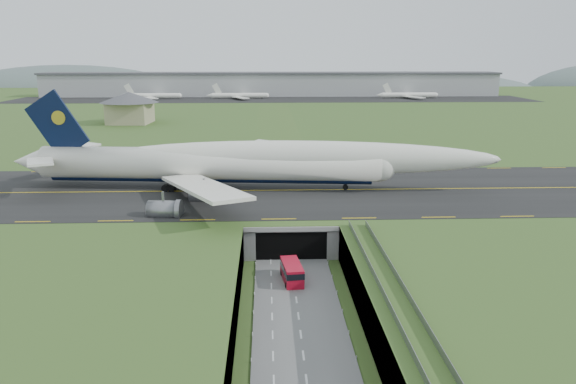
{
  "coord_description": "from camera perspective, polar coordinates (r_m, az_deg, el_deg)",
  "views": [
    {
      "loc": [
        -4.05,
        -81.1,
        34.13
      ],
      "look_at": [
        -0.1,
        20.0,
        8.99
      ],
      "focal_mm": 35.0,
      "sensor_mm": 36.0,
      "label": 1
    }
  ],
  "objects": [
    {
      "name": "service_building",
      "position": [
        239.63,
        -15.79,
        8.52
      ],
      "size": [
        24.89,
        24.89,
        12.79
      ],
      "rotation": [
        0.0,
        0.0,
        -0.06
      ],
      "color": "tan",
      "rests_on": "ground"
    },
    {
      "name": "distant_hills",
      "position": [
        517.07,
        5.45,
        9.67
      ],
      "size": [
        700.0,
        91.0,
        60.0
      ],
      "color": "slate",
      "rests_on": "ground"
    },
    {
      "name": "trench_road",
      "position": [
        81.19,
        0.84,
        -10.83
      ],
      "size": [
        12.0,
        75.0,
        0.2
      ],
      "primitive_type": "cube",
      "color": "slate",
      "rests_on": "ground"
    },
    {
      "name": "jumbo_jet",
      "position": [
        118.18,
        -4.44,
        3.01
      ],
      "size": [
        102.98,
        64.43,
        21.41
      ],
      "rotation": [
        0.0,
        0.0,
        -0.1
      ],
      "color": "white",
      "rests_on": "ground"
    },
    {
      "name": "airfield_deck",
      "position": [
        86.97,
        0.59,
        -7.02
      ],
      "size": [
        800.0,
        800.0,
        6.0
      ],
      "primitive_type": "cube",
      "color": "gray",
      "rests_on": "ground"
    },
    {
      "name": "guideway",
      "position": [
        70.0,
        10.57,
        -10.6
      ],
      "size": [
        3.0,
        53.0,
        7.05
      ],
      "color": "#A8A8A3",
      "rests_on": "ground"
    },
    {
      "name": "cargo_terminal",
      "position": [
        381.07,
        -1.66,
        10.92
      ],
      "size": [
        320.0,
        67.0,
        15.6
      ],
      "color": "#B2B2B2",
      "rests_on": "ground"
    },
    {
      "name": "tunnel_portal",
      "position": [
        102.63,
        0.13,
        -3.51
      ],
      "size": [
        17.0,
        22.3,
        6.0
      ],
      "color": "gray",
      "rests_on": "ground"
    },
    {
      "name": "ground",
      "position": [
        88.09,
        0.58,
        -8.84
      ],
      "size": [
        900.0,
        900.0,
        0.0
      ],
      "primitive_type": "plane",
      "color": "#365D25",
      "rests_on": "ground"
    },
    {
      "name": "taxiway",
      "position": [
        117.57,
        -0.2,
        0.16
      ],
      "size": [
        800.0,
        44.0,
        0.18
      ],
      "primitive_type": "cube",
      "color": "black",
      "rests_on": "airfield_deck"
    },
    {
      "name": "shuttle_tram",
      "position": [
        86.49,
        0.39,
        -8.13
      ],
      "size": [
        3.51,
        7.42,
        2.93
      ],
      "rotation": [
        0.0,
        0.0,
        0.12
      ],
      "color": "#B60C22",
      "rests_on": "ground"
    }
  ]
}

